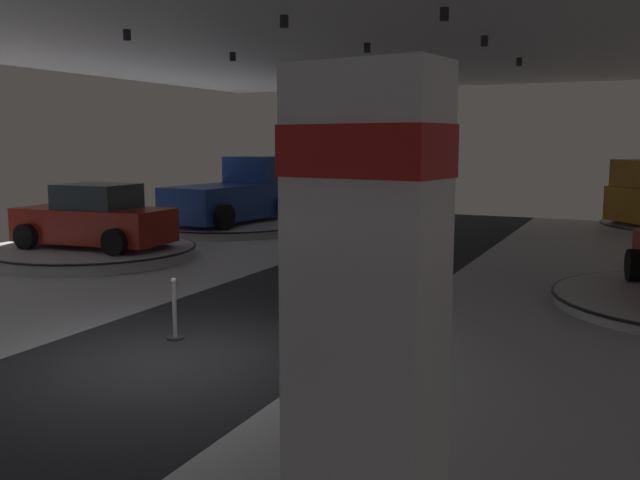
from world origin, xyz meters
TOP-DOWN VIEW (x-y plane):
  - ground at (0.00, 0.00)m, footprint 24.00×44.00m
  - brand_sign_pylon at (4.38, -3.31)m, footprint 1.35×0.84m
  - display_platform_far_left at (-7.13, 13.21)m, footprint 5.68×5.68m
  - pickup_truck_far_left at (-7.11, 13.53)m, footprint 2.98×5.45m
  - display_platform_mid_left at (-7.21, 6.51)m, footprint 5.41×5.41m
  - display_car_mid_left at (-7.18, 6.51)m, footprint 4.32×2.41m
  - visitor_walking_near at (1.38, 6.72)m, footprint 0.32×0.32m
  - visitor_walking_far at (-0.44, 9.18)m, footprint 0.32×0.32m
  - stanchion_a at (-0.52, 1.01)m, footprint 0.28×0.28m

SIDE VIEW (x-z plane):
  - ground at x=0.00m, z-range -0.05..0.00m
  - display_platform_far_left at x=-7.13m, z-range 0.02..0.31m
  - display_platform_mid_left at x=-7.21m, z-range 0.02..0.33m
  - stanchion_a at x=-0.52m, z-range -0.13..0.88m
  - visitor_walking_near at x=1.38m, z-range 0.11..1.70m
  - visitor_walking_far at x=-0.44m, z-range 0.11..1.70m
  - display_car_mid_left at x=-7.18m, z-range 0.22..1.93m
  - pickup_truck_far_left at x=-7.11m, z-range 0.07..2.37m
  - brand_sign_pylon at x=4.38m, z-range 0.07..3.75m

